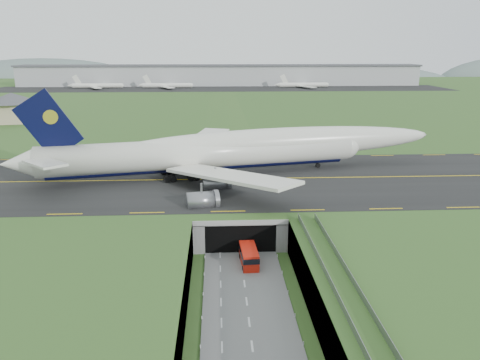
{
  "coord_description": "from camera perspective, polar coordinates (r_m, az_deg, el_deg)",
  "views": [
    {
      "loc": [
        -3.75,
        -64.8,
        33.52
      ],
      "look_at": [
        0.49,
        20.0,
        9.56
      ],
      "focal_mm": 35.0,
      "sensor_mm": 36.0,
      "label": 1
    }
  ],
  "objects": [
    {
      "name": "ground",
      "position": [
        73.05,
        0.41,
        -11.55
      ],
      "size": [
        900.0,
        900.0,
        0.0
      ],
      "primitive_type": "plane",
      "color": "#305823",
      "rests_on": "ground"
    },
    {
      "name": "airfield_deck",
      "position": [
        71.72,
        0.41,
        -9.42
      ],
      "size": [
        800.0,
        800.0,
        6.0
      ],
      "primitive_type": "cube",
      "color": "gray",
      "rests_on": "ground"
    },
    {
      "name": "trench_road",
      "position": [
        66.44,
        0.79,
        -14.44
      ],
      "size": [
        12.0,
        75.0,
        0.2
      ],
      "primitive_type": "cube",
      "color": "slate",
      "rests_on": "ground"
    },
    {
      "name": "taxiway",
      "position": [
        101.64,
        -0.64,
        0.1
      ],
      "size": [
        800.0,
        44.0,
        0.18
      ],
      "primitive_type": "cube",
      "color": "black",
      "rests_on": "airfield_deck"
    },
    {
      "name": "tunnel_portal",
      "position": [
        87.0,
        -0.22,
        -4.54
      ],
      "size": [
        17.0,
        22.3,
        6.0
      ],
      "color": "gray",
      "rests_on": "ground"
    },
    {
      "name": "guideway",
      "position": [
        55.68,
        13.39,
        -15.14
      ],
      "size": [
        3.0,
        53.0,
        7.05
      ],
      "color": "#A8A8A3",
      "rests_on": "ground"
    },
    {
      "name": "jumbo_jet",
      "position": [
        104.69,
        -0.8,
        3.65
      ],
      "size": [
        96.89,
        61.06,
        20.65
      ],
      "rotation": [
        0.0,
        0.0,
        0.21
      ],
      "color": "white",
      "rests_on": "ground"
    },
    {
      "name": "shuttle_tram",
      "position": [
        75.68,
        1.09,
        -9.24
      ],
      "size": [
        2.91,
        6.87,
        2.77
      ],
      "rotation": [
        0.0,
        0.0,
        0.06
      ],
      "color": "red",
      "rests_on": "ground"
    },
    {
      "name": "service_building",
      "position": [
        200.46,
        -26.0,
        8.23
      ],
      "size": [
        23.47,
        23.47,
        11.29
      ],
      "rotation": [
        0.0,
        0.0,
        0.15
      ],
      "color": "tan",
      "rests_on": "ground"
    },
    {
      "name": "cargo_terminal",
      "position": [
        364.75,
        -2.36,
        12.68
      ],
      "size": [
        320.0,
        67.0,
        15.6
      ],
      "color": "#B2B2B2",
      "rests_on": "ground"
    },
    {
      "name": "distant_hills",
      "position": [
        500.87,
        5.06,
        11.41
      ],
      "size": [
        700.0,
        91.0,
        60.0
      ],
      "color": "slate",
      "rests_on": "ground"
    }
  ]
}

